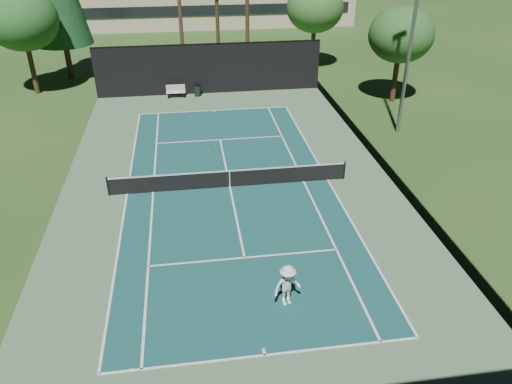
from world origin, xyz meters
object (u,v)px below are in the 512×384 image
tennis_ball_b (151,186)px  tennis_ball_d (136,155)px  tennis_ball_a (132,369)px  park_bench (176,91)px  tennis_ball_c (208,151)px  trash_bin (198,90)px  tennis_net (230,178)px  player (287,285)px

tennis_ball_b → tennis_ball_d: bearing=104.4°
tennis_ball_a → park_bench: bearing=86.5°
tennis_ball_c → trash_bin: trash_bin is taller
tennis_ball_a → park_bench: 27.21m
tennis_ball_a → park_bench: size_ratio=0.05×
trash_bin → tennis_net: bearing=-86.1°
tennis_net → tennis_ball_d: size_ratio=187.29×
tennis_ball_a → tennis_ball_c: tennis_ball_c is taller
tennis_ball_b → tennis_ball_d: 4.35m
player → tennis_ball_c: 14.32m
tennis_net → tennis_ball_c: tennis_net is taller
tennis_net → park_bench: 15.57m
tennis_ball_c → park_bench: bearing=100.2°
tennis_ball_c → tennis_ball_b: bearing=-129.7°
player → trash_bin: 24.98m
tennis_net → trash_bin: 15.45m
tennis_net → trash_bin: (-1.06, 15.41, -0.08)m
tennis_net → tennis_ball_a: (-4.43, -11.84, -0.52)m
tennis_ball_a → tennis_ball_b: (0.20, 12.48, -0.00)m
tennis_ball_a → trash_bin: trash_bin is taller
player → tennis_ball_a: 6.22m
tennis_ball_b → player: bearing=-61.5°
tennis_ball_b → tennis_ball_d: tennis_ball_d is taller
player → tennis_ball_c: bearing=81.4°
tennis_ball_b → tennis_ball_c: tennis_ball_c is taller
tennis_ball_d → tennis_ball_b: bearing=-75.6°
tennis_ball_b → park_bench: park_bench is taller
tennis_ball_c → park_bench: park_bench is taller
tennis_net → trash_bin: tennis_net is taller
tennis_net → player: size_ratio=7.29×
tennis_ball_c → park_bench: (-1.91, 10.64, 0.51)m
player → tennis_ball_d: size_ratio=25.69×
tennis_net → trash_bin: size_ratio=13.65×
tennis_net → tennis_ball_b: tennis_net is taller
tennis_net → tennis_ball_b: (-4.23, 0.64, -0.53)m
tennis_ball_c → park_bench: size_ratio=0.05×
tennis_ball_a → tennis_ball_c: 16.89m
player → tennis_ball_c: player is taller
player → tennis_ball_a: size_ratio=24.56×
player → park_bench: (-4.04, 24.78, -0.34)m
tennis_net → tennis_ball_b: 4.31m
tennis_ball_b → trash_bin: bearing=77.9°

